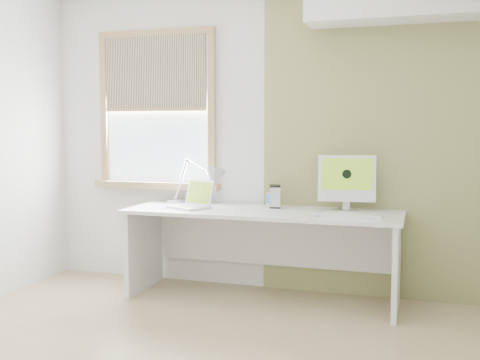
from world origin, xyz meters
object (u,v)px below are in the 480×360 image
at_px(laptop, 193,201).
at_px(imac, 347,180).
at_px(desk, 264,233).
at_px(external_drive, 275,196).
at_px(desk_lamp, 207,182).

xyz_separation_m(laptop, imac, (1.23, 0.20, 0.19)).
xyz_separation_m(desk, laptop, (-0.58, -0.08, 0.25)).
bearing_deg(external_drive, desk, -115.24).
bearing_deg(laptop, imac, 9.33).
height_order(laptop, imac, imac).
relative_size(desk, imac, 4.82).
distance_m(desk_lamp, imac, 1.16).
bearing_deg(imac, desk_lamp, -176.58).
xyz_separation_m(desk_lamp, laptop, (-0.07, -0.13, -0.15)).
bearing_deg(desk, desk_lamp, 174.32).
relative_size(desk_lamp, imac, 1.41).
distance_m(laptop, external_drive, 0.68).
xyz_separation_m(desk_lamp, imac, (1.16, 0.07, 0.04)).
bearing_deg(imac, external_drive, 179.40).
bearing_deg(desk_lamp, imac, 3.42).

